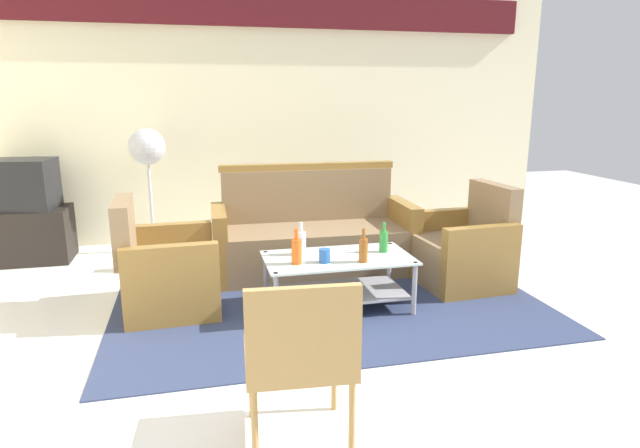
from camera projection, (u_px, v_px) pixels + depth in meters
The scene contains 16 objects.
ground_plane at pixel (346, 351), 3.41m from camera, with size 14.00×14.00×0.00m, color white.
wall_back at pixel (272, 105), 5.95m from camera, with size 6.52×0.19×2.80m.
rug at pixel (327, 299), 4.25m from camera, with size 3.26×2.25×0.01m, color #2D3856.
couch at pixel (313, 238), 4.88m from camera, with size 1.82×0.78×0.96m.
armchair_left at pixel (166, 273), 4.00m from camera, with size 0.72×0.78×0.85m.
armchair_right at pixel (462, 252), 4.55m from camera, with size 0.74×0.80×0.85m.
coffee_table at pixel (338, 275), 4.02m from camera, with size 1.10×0.60×0.40m.
bottle_orange at pixel (297, 251), 3.80m from camera, with size 0.07×0.07×0.26m.
bottle_clear at pixel (301, 242), 4.03m from camera, with size 0.08×0.08×0.25m.
bottle_brown at pixel (363, 249), 3.85m from camera, with size 0.07×0.07×0.25m.
bottle_green at pixel (384, 241), 4.10m from camera, with size 0.07×0.07×0.23m.
cup at pixel (325, 256), 3.85m from camera, with size 0.08×0.08×0.10m, color #2659A5.
tv_stand at pixel (27, 235), 5.20m from camera, with size 0.80×0.50×0.52m, color black.
television at pixel (20, 184), 5.08m from camera, with size 0.65×0.51×0.48m.
pedestal_fan at pixel (147, 154), 5.33m from camera, with size 0.36×0.36×1.27m.
wicker_chair at pixel (300, 351), 2.34m from camera, with size 0.51×0.51×0.84m.
Camera 1 is at (-0.89, -3.00, 1.58)m, focal length 30.02 mm.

